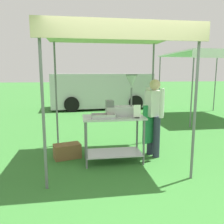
# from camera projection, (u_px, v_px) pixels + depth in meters

# --- Properties ---
(ground_plane) EXTENTS (70.00, 70.00, 0.00)m
(ground_plane) POSITION_uv_depth(u_px,v_px,m) (97.00, 115.00, 9.60)
(ground_plane) COLOR #33702D
(stall_canopy) EXTENTS (2.54, 2.31, 2.48)m
(stall_canopy) POSITION_uv_depth(u_px,v_px,m) (113.00, 38.00, 4.23)
(stall_canopy) COLOR slate
(stall_canopy) RESTS_ON ground
(donut_cart) EXTENTS (1.18, 0.60, 0.91)m
(donut_cart) POSITION_uv_depth(u_px,v_px,m) (114.00, 130.00, 4.43)
(donut_cart) COLOR #B7B7BC
(donut_cart) RESTS_ON ground
(donut_tray) EXTENTS (0.45, 0.26, 0.07)m
(donut_tray) POSITION_uv_depth(u_px,v_px,m) (104.00, 117.00, 4.24)
(donut_tray) COLOR #B7B7BC
(donut_tray) RESTS_ON donut_cart
(donut_fryer) EXTENTS (0.61, 0.28, 0.80)m
(donut_fryer) POSITION_uv_depth(u_px,v_px,m) (123.00, 102.00, 4.45)
(donut_fryer) COLOR #B7B7BC
(donut_fryer) RESTS_ON donut_cart
(menu_sign) EXTENTS (0.13, 0.05, 0.24)m
(menu_sign) POSITION_uv_depth(u_px,v_px,m) (137.00, 112.00, 4.22)
(menu_sign) COLOR black
(menu_sign) RESTS_ON donut_cart
(vendor) EXTENTS (0.46, 0.53, 1.61)m
(vendor) POSITION_uv_depth(u_px,v_px,m) (154.00, 114.00, 4.72)
(vendor) COLOR #2D3347
(vendor) RESTS_ON ground
(supply_crate) EXTENTS (0.59, 0.43, 0.29)m
(supply_crate) POSITION_uv_depth(u_px,v_px,m) (67.00, 151.00, 4.71)
(supply_crate) COLOR brown
(supply_crate) RESTS_ON ground
(van_silver) EXTENTS (4.99, 2.35, 1.69)m
(van_silver) POSITION_uv_depth(u_px,v_px,m) (101.00, 90.00, 11.42)
(van_silver) COLOR #BCBCC1
(van_silver) RESTS_ON ground
(neighbour_tent) EXTENTS (2.88, 3.15, 2.48)m
(neighbour_tent) POSITION_uv_depth(u_px,v_px,m) (209.00, 55.00, 8.60)
(neighbour_tent) COLOR slate
(neighbour_tent) RESTS_ON ground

